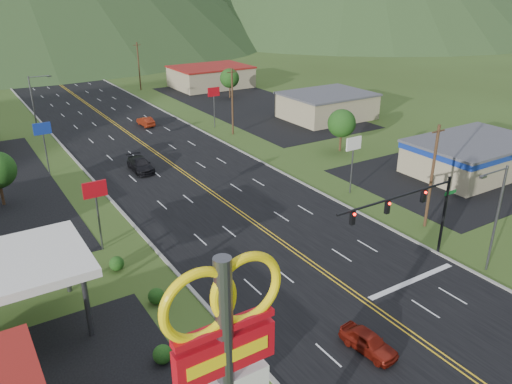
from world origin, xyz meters
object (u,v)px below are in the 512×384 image
traffic_signal (414,206)px  car_red_far (146,122)px  car_dark_mid (141,165)px  streetlight_east (495,213)px  gas_canopy (5,268)px  pylon_sign (226,379)px  streetlight_west (35,102)px  car_red_near (368,342)px

traffic_signal → car_red_far: size_ratio=2.99×
traffic_signal → car_dark_mid: 35.01m
streetlight_east → gas_canopy: 35.28m
pylon_sign → traffic_signal: (23.48, 12.00, -3.97)m
streetlight_east → gas_canopy: streetlight_east is taller
traffic_signal → streetlight_west: bearing=108.0°
car_red_near → traffic_signal: bearing=24.0°
traffic_signal → car_dark_mid: (-10.69, 33.03, -4.54)m
traffic_signal → gas_canopy: size_ratio=1.31×
car_dark_mid → car_red_far: bearing=69.2°
pylon_sign → gas_canopy: bearing=104.0°
streetlight_west → car_red_far: (15.57, -3.34, -4.46)m
pylon_sign → gas_canopy: (-5.00, 20.00, -4.43)m
car_red_far → car_dark_mid: bearing=65.5°
pylon_sign → car_red_far: (20.89, 64.66, -8.58)m
car_red_far → traffic_signal: bearing=90.7°
traffic_signal → gas_canopy: (-28.48, 8.00, -0.46)m
traffic_signal → gas_canopy: 29.59m
traffic_signal → car_red_near: 12.63m
traffic_signal → streetlight_west: size_ratio=1.46×
car_red_near → pylon_sign: bearing=-162.6°
streetlight_east → car_red_near: (-14.78, -2.00, -4.50)m
pylon_sign → streetlight_east: bearing=15.8°
streetlight_west → pylon_sign: bearing=-94.5°
streetlight_west → gas_canopy: (-10.32, -48.00, -0.31)m
car_red_near → streetlight_east: bearing=1.0°
streetlight_west → gas_canopy: streetlight_west is taller
pylon_sign → car_red_near: pylon_sign is taller
car_red_near → car_red_far: bearing=76.0°
pylon_sign → streetlight_west: 68.33m
streetlight_east → car_dark_mid: streetlight_east is taller
car_red_far → streetlight_west: bearing=-14.2°
traffic_signal → gas_canopy: bearing=164.3°
streetlight_west → streetlight_east: bearing=-69.1°
pylon_sign → car_red_near: (13.40, 6.00, -8.62)m
traffic_signal → car_red_far: (-2.59, 52.66, -4.61)m
streetlight_east → car_red_near: 15.58m
pylon_sign → traffic_signal: size_ratio=1.07×
pylon_sign → streetlight_east: 29.58m
streetlight_east → gas_canopy: size_ratio=0.90×
pylon_sign → streetlight_east: pylon_sign is taller
traffic_signal → car_red_near: traffic_signal is taller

